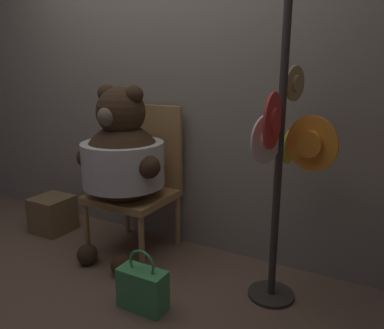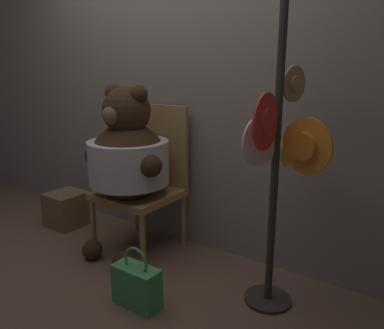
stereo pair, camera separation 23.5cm
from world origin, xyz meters
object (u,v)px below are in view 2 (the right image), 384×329
Objects in this scene: teddy_bear at (128,157)px; hat_display_rack at (279,164)px; handbag_on_ground at (137,285)px; chair at (147,176)px.

teddy_bear is 0.73× the size of hat_display_rack.
handbag_on_ground is at bearing -145.25° from hat_display_rack.
hat_display_rack is (1.14, -0.02, 0.12)m from teddy_bear.
teddy_bear is 3.38× the size of handbag_on_ground.
hat_display_rack reaches higher than handbag_on_ground.
teddy_bear is at bearing -91.06° from chair.
handbag_on_ground is at bearing -43.52° from teddy_bear.
hat_display_rack is at bearing -10.26° from chair.
hat_display_rack reaches higher than teddy_bear.
teddy_bear is 1.14m from hat_display_rack.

